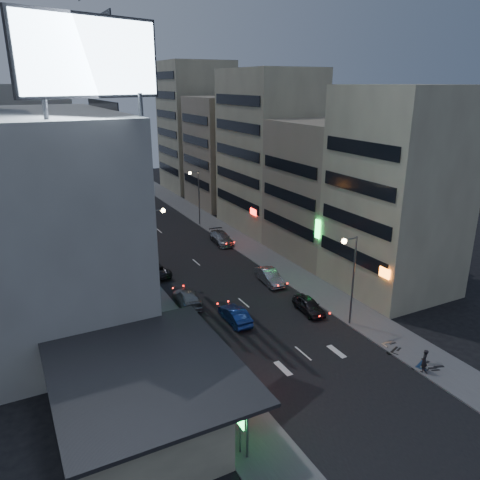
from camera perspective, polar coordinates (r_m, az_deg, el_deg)
ground at (r=35.43m, az=11.53°, el=-16.46°), size 180.00×180.00×0.00m
sidewalk_left at (r=56.88m, az=-14.37°, el=-2.66°), size 4.00×120.00×0.12m
sidewalk_right at (r=62.01m, az=0.10°, el=-0.27°), size 4.00×120.00×0.12m
food_court at (r=30.58m, az=-12.88°, el=-18.37°), size 11.00×13.00×3.88m
white_building at (r=43.55m, az=-23.71°, el=2.19°), size 14.00×24.00×18.00m
shophouse_near at (r=48.19m, az=18.59°, el=5.50°), size 10.00×11.00×20.00m
shophouse_mid at (r=57.29m, az=10.57°, el=6.08°), size 11.00×12.00×16.00m
shophouse_far at (r=67.07m, az=3.51°, el=10.76°), size 10.00×14.00×22.00m
far_left_a at (r=67.91m, az=-24.31°, el=8.41°), size 11.00×10.00×20.00m
far_left_b at (r=81.10m, az=-25.10°, el=7.93°), size 12.00×10.00×15.00m
far_right_a at (r=80.68m, az=-1.75°, el=10.69°), size 11.00×12.00×18.00m
far_right_b at (r=93.27m, az=-5.32°, el=13.55°), size 12.00×12.00×24.00m
billboard at (r=32.62m, az=-17.77°, el=20.46°), size 9.52×3.75×6.20m
street_lamp_right_near at (r=40.35m, az=13.32°, el=-3.39°), size 1.60×0.44×8.02m
street_lamp_left at (r=48.29m, az=-10.21°, el=0.50°), size 1.60×0.44×8.02m
street_lamp_right_far at (r=68.50m, az=-5.35°, el=6.09°), size 1.60×0.44×8.02m
parked_car_right_near at (r=43.93m, az=8.38°, el=-7.88°), size 1.92×4.15×1.38m
parked_car_right_mid at (r=49.56m, az=3.62°, el=-4.46°), size 1.98×4.62×1.48m
parked_car_left at (r=52.24m, az=-10.44°, el=-3.57°), size 2.90×5.19×1.37m
parked_car_right_far at (r=61.56m, az=-2.27°, el=0.25°), size 2.65×5.36×1.50m
road_car_blue at (r=41.73m, az=-0.62°, el=-9.14°), size 1.58×4.33×1.42m
road_car_silver at (r=45.12m, az=-6.44°, el=-7.02°), size 2.46×5.05×1.42m
person at (r=37.49m, az=21.54°, el=-13.53°), size 0.76×0.63×1.79m
scooter_black_a at (r=38.56m, az=22.92°, el=-13.38°), size 1.12×1.86×1.08m
scooter_silver_a at (r=39.09m, az=23.34°, el=-12.82°), size 1.43×2.17×1.26m
scooter_blue at (r=39.06m, az=21.46°, el=-12.61°), size 1.36×2.13×1.24m
scooter_black_b at (r=40.12m, az=18.55°, el=-11.54°), size 1.15×1.79×1.04m
scooter_silver_b at (r=40.84m, az=18.17°, el=-10.93°), size 0.69×1.74×1.04m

